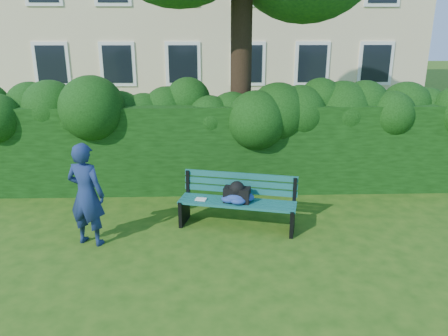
{
  "coord_description": "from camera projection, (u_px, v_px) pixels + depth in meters",
  "views": [
    {
      "loc": [
        -0.24,
        -6.57,
        3.25
      ],
      "look_at": [
        0.0,
        0.6,
        0.95
      ],
      "focal_mm": 35.0,
      "sensor_mm": 36.0,
      "label": 1
    }
  ],
  "objects": [
    {
      "name": "man_reading",
      "position": [
        86.0,
        195.0,
        6.69
      ],
      "size": [
        0.69,
        0.56,
        1.64
      ],
      "primitive_type": "imported",
      "rotation": [
        0.0,
        0.0,
        2.82
      ],
      "color": "navy",
      "rests_on": "ground"
    },
    {
      "name": "ground",
      "position": [
        225.0,
        233.0,
        7.25
      ],
      "size": [
        80.0,
        80.0,
        0.0
      ],
      "primitive_type": "plane",
      "color": "#214B10",
      "rests_on": "ground"
    },
    {
      "name": "park_bench",
      "position": [
        237.0,
        199.0,
        7.37
      ],
      "size": [
        2.04,
        1.02,
        0.89
      ],
      "rotation": [
        0.0,
        0.0,
        -0.25
      ],
      "color": "#0D413B",
      "rests_on": "ground"
    },
    {
      "name": "hedge",
      "position": [
        221.0,
        147.0,
        9.07
      ],
      "size": [
        10.0,
        1.0,
        1.8
      ],
      "color": "black",
      "rests_on": "ground"
    }
  ]
}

